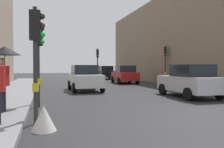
{
  "coord_description": "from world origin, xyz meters",
  "views": [
    {
      "loc": [
        -5.23,
        -6.9,
        1.64
      ],
      "look_at": [
        -0.88,
        8.87,
        1.15
      ],
      "focal_mm": 38.97,
      "sensor_mm": 36.0,
      "label": 1
    }
  ],
  "objects_px": {
    "car_red_sedan": "(125,74)",
    "car_white_compact": "(85,78)",
    "traffic_light_mid_street": "(165,58)",
    "traffic_light_near_right": "(39,49)",
    "traffic_light_near_left": "(36,44)",
    "car_dark_suv": "(105,72)",
    "car_silver_hatchback": "(190,81)",
    "traffic_light_far_median": "(98,59)",
    "warning_sign_triangle": "(44,118)",
    "pedestrian_with_umbrella": "(4,61)"
  },
  "relations": [
    {
      "from": "car_dark_suv",
      "to": "car_red_sedan",
      "type": "xyz_separation_m",
      "value": [
        -0.18,
        -8.77,
        0.0
      ]
    },
    {
      "from": "traffic_light_near_left",
      "to": "pedestrian_with_umbrella",
      "type": "relative_size",
      "value": 1.56
    },
    {
      "from": "traffic_light_mid_street",
      "to": "car_dark_suv",
      "type": "relative_size",
      "value": 0.85
    },
    {
      "from": "traffic_light_near_right",
      "to": "pedestrian_with_umbrella",
      "type": "relative_size",
      "value": 1.6
    },
    {
      "from": "traffic_light_mid_street",
      "to": "traffic_light_near_right",
      "type": "relative_size",
      "value": 1.05
    },
    {
      "from": "car_red_sedan",
      "to": "car_white_compact",
      "type": "bearing_deg",
      "value": -128.15
    },
    {
      "from": "traffic_light_near_left",
      "to": "warning_sign_triangle",
      "type": "relative_size",
      "value": 5.12
    },
    {
      "from": "car_white_compact",
      "to": "car_red_sedan",
      "type": "distance_m",
      "value": 8.12
    },
    {
      "from": "car_silver_hatchback",
      "to": "car_dark_suv",
      "type": "bearing_deg",
      "value": 89.17
    },
    {
      "from": "traffic_light_far_median",
      "to": "car_silver_hatchback",
      "type": "xyz_separation_m",
      "value": [
        2.08,
        -14.1,
        -1.61
      ]
    },
    {
      "from": "traffic_light_near_left",
      "to": "car_dark_suv",
      "type": "height_order",
      "value": "traffic_light_near_left"
    },
    {
      "from": "car_white_compact",
      "to": "car_silver_hatchback",
      "type": "bearing_deg",
      "value": -46.04
    },
    {
      "from": "car_white_compact",
      "to": "car_red_sedan",
      "type": "xyz_separation_m",
      "value": [
        5.02,
        6.39,
        0.0
      ]
    },
    {
      "from": "traffic_light_near_left",
      "to": "car_red_sedan",
      "type": "height_order",
      "value": "traffic_light_near_left"
    },
    {
      "from": "traffic_light_far_median",
      "to": "pedestrian_with_umbrella",
      "type": "height_order",
      "value": "traffic_light_far_median"
    },
    {
      "from": "traffic_light_near_left",
      "to": "warning_sign_triangle",
      "type": "bearing_deg",
      "value": -76.72
    },
    {
      "from": "pedestrian_with_umbrella",
      "to": "car_red_sedan",
      "type": "bearing_deg",
      "value": 58.29
    },
    {
      "from": "traffic_light_mid_street",
      "to": "traffic_light_far_median",
      "type": "bearing_deg",
      "value": 134.89
    },
    {
      "from": "traffic_light_near_left",
      "to": "car_dark_suv",
      "type": "bearing_deg",
      "value": 71.77
    },
    {
      "from": "car_silver_hatchback",
      "to": "pedestrian_with_umbrella",
      "type": "distance_m",
      "value": 9.37
    },
    {
      "from": "car_dark_suv",
      "to": "pedestrian_with_umbrella",
      "type": "relative_size",
      "value": 1.97
    },
    {
      "from": "car_dark_suv",
      "to": "traffic_light_near_left",
      "type": "bearing_deg",
      "value": -108.23
    },
    {
      "from": "traffic_light_mid_street",
      "to": "traffic_light_near_left",
      "type": "distance_m",
      "value": 17.07
    },
    {
      "from": "car_red_sedan",
      "to": "warning_sign_triangle",
      "type": "xyz_separation_m",
      "value": [
        -7.7,
        -16.59,
        -0.55
      ]
    },
    {
      "from": "car_white_compact",
      "to": "pedestrian_with_umbrella",
      "type": "distance_m",
      "value": 9.04
    },
    {
      "from": "traffic_light_far_median",
      "to": "traffic_light_near_right",
      "type": "bearing_deg",
      "value": -110.28
    },
    {
      "from": "traffic_light_far_median",
      "to": "car_dark_suv",
      "type": "xyz_separation_m",
      "value": [
        2.38,
        6.14,
        -1.61
      ]
    },
    {
      "from": "car_red_sedan",
      "to": "warning_sign_triangle",
      "type": "bearing_deg",
      "value": -114.89
    },
    {
      "from": "traffic_light_far_median",
      "to": "car_dark_suv",
      "type": "relative_size",
      "value": 0.86
    },
    {
      "from": "car_red_sedan",
      "to": "traffic_light_mid_street",
      "type": "bearing_deg",
      "value": -40.88
    },
    {
      "from": "traffic_light_near_left",
      "to": "traffic_light_near_right",
      "type": "bearing_deg",
      "value": 90.07
    },
    {
      "from": "traffic_light_mid_street",
      "to": "car_dark_suv",
      "type": "distance_m",
      "value": 11.89
    },
    {
      "from": "traffic_light_far_median",
      "to": "car_red_sedan",
      "type": "relative_size",
      "value": 0.84
    },
    {
      "from": "car_dark_suv",
      "to": "car_white_compact",
      "type": "distance_m",
      "value": 16.02
    },
    {
      "from": "car_dark_suv",
      "to": "warning_sign_triangle",
      "type": "distance_m",
      "value": 26.56
    },
    {
      "from": "traffic_light_far_median",
      "to": "pedestrian_with_umbrella",
      "type": "xyz_separation_m",
      "value": [
        -6.74,
        -17.1,
        -0.65
      ]
    },
    {
      "from": "traffic_light_far_median",
      "to": "car_red_sedan",
      "type": "distance_m",
      "value": 3.79
    },
    {
      "from": "traffic_light_near_right",
      "to": "car_red_sedan",
      "type": "xyz_separation_m",
      "value": [
        7.9,
        12.79,
        -1.48
      ]
    },
    {
      "from": "car_dark_suv",
      "to": "car_silver_hatchback",
      "type": "bearing_deg",
      "value": -90.83
    },
    {
      "from": "traffic_light_near_left",
      "to": "pedestrian_with_umbrella",
      "type": "bearing_deg",
      "value": 129.37
    },
    {
      "from": "traffic_light_near_left",
      "to": "traffic_light_far_median",
      "type": "bearing_deg",
      "value": 72.78
    },
    {
      "from": "car_silver_hatchback",
      "to": "pedestrian_with_umbrella",
      "type": "bearing_deg",
      "value": -161.21
    },
    {
      "from": "car_dark_suv",
      "to": "car_red_sedan",
      "type": "height_order",
      "value": "same"
    },
    {
      "from": "car_white_compact",
      "to": "car_silver_hatchback",
      "type": "height_order",
      "value": "same"
    },
    {
      "from": "car_dark_suv",
      "to": "warning_sign_triangle",
      "type": "xyz_separation_m",
      "value": [
        -7.87,
        -25.36,
        -0.55
      ]
    },
    {
      "from": "traffic_light_mid_street",
      "to": "car_silver_hatchback",
      "type": "relative_size",
      "value": 0.85
    },
    {
      "from": "car_white_compact",
      "to": "pedestrian_with_umbrella",
      "type": "bearing_deg",
      "value": -115.89
    },
    {
      "from": "traffic_light_mid_street",
      "to": "car_red_sedan",
      "type": "bearing_deg",
      "value": 139.12
    },
    {
      "from": "traffic_light_near_left",
      "to": "traffic_light_mid_street",
      "type": "bearing_deg",
      "value": 50.07
    },
    {
      "from": "traffic_light_mid_street",
      "to": "car_dark_suv",
      "type": "bearing_deg",
      "value": 104.18
    }
  ]
}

